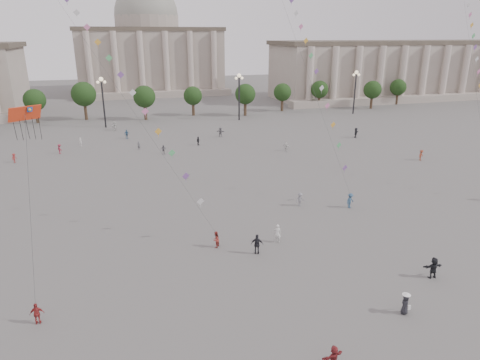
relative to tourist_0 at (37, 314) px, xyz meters
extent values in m
plane|color=#5D5B58|center=(18.96, -2.35, -0.81)|extent=(360.00, 360.00, 0.00)
cube|color=gray|center=(93.96, 92.65, 7.19)|extent=(80.00, 22.00, 16.00)
cube|color=#4D4438|center=(93.96, 92.65, 15.79)|extent=(81.60, 22.44, 1.20)
cube|color=gray|center=(93.96, 79.65, 0.19)|extent=(84.00, 4.00, 2.00)
cube|color=gray|center=(18.96, 127.65, 9.19)|extent=(46.00, 30.00, 20.00)
cube|color=#4D4438|center=(18.96, 127.65, 19.79)|extent=(46.92, 30.60, 1.20)
cube|color=gray|center=(18.96, 110.65, 0.19)|extent=(48.30, 4.00, 2.00)
cylinder|color=gray|center=(18.96, 127.65, 21.69)|extent=(21.00, 21.00, 5.00)
sphere|color=gray|center=(18.96, 127.65, 24.19)|extent=(21.00, 21.00, 21.00)
cylinder|color=#3A291D|center=(-11.04, 75.65, 0.95)|extent=(0.70, 0.70, 3.52)
sphere|color=black|center=(-11.04, 75.65, 4.63)|extent=(5.12, 5.12, 5.12)
cylinder|color=#3A291D|center=(0.96, 75.65, 0.95)|extent=(0.70, 0.70, 3.52)
sphere|color=black|center=(0.96, 75.65, 4.63)|extent=(5.12, 5.12, 5.12)
cylinder|color=#3A291D|center=(12.96, 75.65, 0.95)|extent=(0.70, 0.70, 3.52)
sphere|color=black|center=(12.96, 75.65, 4.63)|extent=(5.12, 5.12, 5.12)
cylinder|color=#3A291D|center=(24.96, 75.65, 0.95)|extent=(0.70, 0.70, 3.52)
sphere|color=black|center=(24.96, 75.65, 4.63)|extent=(5.12, 5.12, 5.12)
cylinder|color=#3A291D|center=(36.96, 75.65, 0.95)|extent=(0.70, 0.70, 3.52)
sphere|color=black|center=(36.96, 75.65, 4.63)|extent=(5.12, 5.12, 5.12)
cylinder|color=#3A291D|center=(48.96, 75.65, 0.95)|extent=(0.70, 0.70, 3.52)
sphere|color=black|center=(48.96, 75.65, 4.63)|extent=(5.12, 5.12, 5.12)
cylinder|color=#3A291D|center=(60.96, 75.65, 0.95)|extent=(0.70, 0.70, 3.52)
sphere|color=black|center=(60.96, 75.65, 4.63)|extent=(5.12, 5.12, 5.12)
cylinder|color=#3A291D|center=(72.96, 75.65, 0.95)|extent=(0.70, 0.70, 3.52)
sphere|color=black|center=(72.96, 75.65, 4.63)|extent=(5.12, 5.12, 5.12)
cylinder|color=#3A291D|center=(84.96, 75.65, 0.95)|extent=(0.70, 0.70, 3.52)
sphere|color=black|center=(84.96, 75.65, 4.63)|extent=(5.12, 5.12, 5.12)
cylinder|color=#262628|center=(3.96, 67.65, 4.19)|extent=(0.36, 0.36, 10.00)
sphere|color=#FFE5B2|center=(3.96, 67.65, 9.39)|extent=(0.90, 0.90, 0.90)
sphere|color=#FFE5B2|center=(3.26, 67.65, 8.79)|extent=(0.60, 0.60, 0.60)
sphere|color=#FFE5B2|center=(4.66, 67.65, 8.79)|extent=(0.60, 0.60, 0.60)
cylinder|color=#262628|center=(33.96, 67.65, 4.19)|extent=(0.36, 0.36, 10.00)
sphere|color=#FFE5B2|center=(33.96, 67.65, 9.39)|extent=(0.90, 0.90, 0.90)
sphere|color=#FFE5B2|center=(33.26, 67.65, 8.79)|extent=(0.60, 0.60, 0.60)
sphere|color=#FFE5B2|center=(34.66, 67.65, 8.79)|extent=(0.60, 0.60, 0.60)
cylinder|color=#262628|center=(63.96, 67.65, 4.19)|extent=(0.36, 0.36, 10.00)
sphere|color=#FFE5B2|center=(63.96, 67.65, 9.39)|extent=(0.90, 0.90, 0.90)
sphere|color=#FFE5B2|center=(63.26, 67.65, 8.79)|extent=(0.60, 0.60, 0.60)
sphere|color=#FFE5B2|center=(64.66, 67.65, 8.79)|extent=(0.60, 0.60, 0.60)
imported|color=#396082|center=(7.95, 55.55, 0.08)|extent=(1.12, 0.87, 1.77)
imported|color=maroon|center=(-9.56, 43.75, -0.07)|extent=(0.99, 1.10, 1.48)
imported|color=black|center=(30.49, -2.63, 0.12)|extent=(1.75, 0.67, 1.85)
imported|color=silver|center=(5.78, 63.98, 0.12)|extent=(1.56, 1.65, 1.85)
imported|color=slate|center=(26.25, 14.84, 0.01)|extent=(1.15, 0.79, 1.63)
imported|color=silver|center=(34.04, 38.51, -0.06)|extent=(1.28, 1.29, 1.49)
imported|color=brown|center=(52.56, 27.17, 0.05)|extent=(1.26, 1.04, 1.70)
imported|color=black|center=(50.81, 44.08, 0.16)|extent=(1.66, 1.68, 1.93)
imported|color=white|center=(-0.20, 51.94, -0.03)|extent=(0.66, 0.66, 1.56)
imported|color=slate|center=(25.71, 52.15, 0.12)|extent=(1.74, 1.41, 1.86)
imported|color=silver|center=(20.42, 6.96, 0.12)|extent=(0.80, 0.69, 1.86)
imported|color=slate|center=(13.49, 42.34, -0.02)|extent=(0.93, 0.41, 1.57)
imported|color=maroon|center=(-3.26, 47.41, 0.02)|extent=(1.10, 1.22, 1.64)
imported|color=#5D5D61|center=(9.70, 46.56, -0.06)|extent=(0.65, 0.59, 1.49)
imported|color=black|center=(20.23, 46.71, -0.01)|extent=(0.88, 0.98, 1.59)
imported|color=#9F2B2B|center=(0.00, 0.00, 0.00)|extent=(0.95, 0.40, 1.61)
imported|color=black|center=(17.81, 5.27, 0.16)|extent=(1.23, 0.86, 1.93)
imported|color=maroon|center=(17.74, -9.56, 0.01)|extent=(1.58, 0.79, 1.63)
imported|color=maroon|center=(14.47, 7.56, 0.00)|extent=(0.97, 0.99, 1.60)
imported|color=#304F6C|center=(31.61, 12.72, 0.08)|extent=(1.31, 1.06, 1.78)
imported|color=black|center=(25.26, -6.11, -0.03)|extent=(0.89, 0.88, 1.55)
cone|color=white|center=(25.26, -6.11, 0.81)|extent=(0.52, 0.52, 0.14)
cylinder|color=white|center=(25.26, -6.11, 0.75)|extent=(0.60, 0.60, 0.02)
cube|color=white|center=(25.51, -6.26, -0.26)|extent=(0.22, 0.10, 0.35)
cube|color=red|center=(0.54, 4.06, 13.22)|extent=(2.12, 1.66, 1.02)
cube|color=#18872F|center=(0.19, 4.02, 13.47)|extent=(0.40, 0.36, 0.34)
cube|color=#1E4BA6|center=(0.89, 4.02, 13.47)|extent=(0.40, 0.36, 0.34)
sphere|color=gold|center=(0.19, 3.98, 13.47)|extent=(0.20, 0.20, 0.20)
sphere|color=gold|center=(0.89, 3.98, 13.47)|extent=(0.20, 0.20, 0.20)
cylinder|color=#3F3F3F|center=(0.27, 2.03, 7.01)|extent=(0.02, 0.02, 13.09)
cylinder|color=#3F3F3F|center=(3.20, 26.96, 18.66)|extent=(0.02, 0.02, 57.48)
cube|color=silver|center=(13.44, 9.33, 3.29)|extent=(0.76, 0.25, 0.76)
cube|color=#7B4C99|center=(12.42, 11.09, 5.37)|extent=(0.76, 0.25, 0.76)
cube|color=#53B56D|center=(11.39, 12.85, 7.30)|extent=(0.76, 0.25, 0.76)
cube|color=gold|center=(10.37, 14.62, 9.13)|extent=(0.76, 0.25, 0.76)
cube|color=pink|center=(9.34, 16.38, 10.89)|extent=(0.76, 0.25, 0.76)
cube|color=silver|center=(8.32, 18.15, 12.60)|extent=(0.76, 0.25, 0.76)
cube|color=#7B4C99|center=(7.30, 19.91, 14.27)|extent=(0.76, 0.25, 0.76)
cube|color=#53B56D|center=(6.27, 21.67, 15.90)|extent=(0.76, 0.25, 0.76)
cube|color=gold|center=(5.25, 23.44, 17.50)|extent=(0.76, 0.25, 0.76)
cube|color=pink|center=(4.22, 25.20, 19.07)|extent=(0.76, 0.25, 0.76)
cube|color=silver|center=(3.20, 26.96, 20.63)|extent=(0.76, 0.25, 0.76)
cube|color=#7B4C99|center=(31.56, 14.41, 3.56)|extent=(0.76, 0.25, 0.76)
cube|color=#53B56D|center=(31.52, 16.11, 5.87)|extent=(0.76, 0.25, 0.76)
cube|color=gold|center=(31.47, 17.80, 8.00)|extent=(0.76, 0.25, 0.76)
cube|color=pink|center=(31.43, 19.50, 10.02)|extent=(0.76, 0.25, 0.76)
cube|color=silver|center=(31.38, 21.20, 11.97)|extent=(0.76, 0.25, 0.76)
cube|color=#7B4C99|center=(31.34, 22.89, 13.86)|extent=(0.76, 0.25, 0.76)
cube|color=#53B56D|center=(31.29, 24.59, 15.70)|extent=(0.76, 0.25, 0.76)
cube|color=gold|center=(31.24, 26.28, 17.50)|extent=(0.76, 0.25, 0.76)
cube|color=pink|center=(31.20, 27.98, 19.27)|extent=(0.76, 0.25, 0.76)
cube|color=silver|center=(31.15, 29.67, 21.02)|extent=(0.76, 0.25, 0.76)
cube|color=#7B4C99|center=(31.11, 31.37, 22.73)|extent=(0.76, 0.25, 0.76)
cylinder|color=#3F3F3F|center=(57.32, 26.82, 19.00)|extent=(0.02, 0.02, 52.27)
cube|color=gold|center=(53.09, 18.50, 11.96)|extent=(0.76, 0.25, 0.76)
cube|color=pink|center=(53.80, 19.89, 13.54)|extent=(0.76, 0.25, 0.76)
cube|color=silver|center=(54.50, 21.27, 15.08)|extent=(0.76, 0.25, 0.76)
cube|color=#7B4C99|center=(55.21, 22.66, 16.60)|extent=(0.76, 0.25, 0.76)
cube|color=#53B56D|center=(55.91, 24.05, 18.09)|extent=(0.76, 0.25, 0.76)
cube|color=gold|center=(56.61, 25.43, 19.55)|extent=(0.76, 0.25, 0.76)
cube|color=pink|center=(57.32, 26.82, 21.00)|extent=(0.76, 0.25, 0.76)
cube|color=silver|center=(58.02, 28.21, 22.43)|extent=(0.76, 0.25, 0.76)
camera|label=1|loc=(6.60, -27.92, 18.37)|focal=32.00mm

